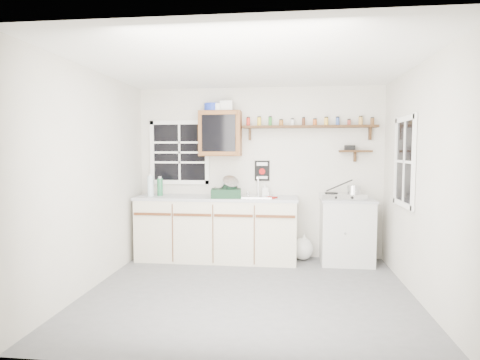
% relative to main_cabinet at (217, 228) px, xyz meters
% --- Properties ---
extents(room, '(3.64, 3.24, 2.54)m').
position_rel_main_cabinet_xyz_m(room, '(0.58, -1.30, 0.79)').
color(room, '#565759').
rests_on(room, ground).
extents(main_cabinet, '(2.31, 0.63, 0.92)m').
position_rel_main_cabinet_xyz_m(main_cabinet, '(0.00, 0.00, 0.00)').
color(main_cabinet, beige).
rests_on(main_cabinet, floor).
extents(right_cabinet, '(0.73, 0.57, 0.91)m').
position_rel_main_cabinet_xyz_m(right_cabinet, '(1.83, 0.03, -0.01)').
color(right_cabinet, silver).
rests_on(right_cabinet, floor).
extents(sink, '(0.52, 0.44, 0.29)m').
position_rel_main_cabinet_xyz_m(sink, '(0.54, 0.01, 0.47)').
color(sink, silver).
rests_on(sink, main_cabinet).
extents(upper_cabinet, '(0.60, 0.32, 0.65)m').
position_rel_main_cabinet_xyz_m(upper_cabinet, '(0.03, 0.14, 1.36)').
color(upper_cabinet, brown).
rests_on(upper_cabinet, wall_back).
extents(upper_cabinet_clutter, '(0.42, 0.24, 0.14)m').
position_rel_main_cabinet_xyz_m(upper_cabinet_clutter, '(-0.00, 0.14, 1.75)').
color(upper_cabinet_clutter, '#192FA2').
rests_on(upper_cabinet_clutter, upper_cabinet).
extents(spice_shelf, '(1.91, 0.18, 0.34)m').
position_rel_main_cabinet_xyz_m(spice_shelf, '(1.30, 0.21, 1.47)').
color(spice_shelf, black).
rests_on(spice_shelf, wall_back).
extents(secondary_shelf, '(0.45, 0.16, 0.24)m').
position_rel_main_cabinet_xyz_m(secondary_shelf, '(1.94, 0.22, 1.12)').
color(secondary_shelf, black).
rests_on(secondary_shelf, wall_back).
extents(warning_sign, '(0.22, 0.02, 0.30)m').
position_rel_main_cabinet_xyz_m(warning_sign, '(0.63, 0.29, 0.82)').
color(warning_sign, black).
rests_on(warning_sign, wall_back).
extents(window_back, '(0.93, 0.03, 0.98)m').
position_rel_main_cabinet_xyz_m(window_back, '(-0.62, 0.29, 1.09)').
color(window_back, black).
rests_on(window_back, wall_back).
extents(window_right, '(0.03, 0.78, 1.08)m').
position_rel_main_cabinet_xyz_m(window_right, '(2.37, -0.75, 0.99)').
color(window_right, black).
rests_on(window_right, wall_back).
extents(water_bottles, '(0.20, 0.17, 0.33)m').
position_rel_main_cabinet_xyz_m(water_bottles, '(-0.91, -0.02, 0.60)').
color(water_bottles, silver).
rests_on(water_bottles, main_cabinet).
extents(dish_rack, '(0.45, 0.36, 0.31)m').
position_rel_main_cabinet_xyz_m(dish_rack, '(0.17, -0.11, 0.56)').
color(dish_rack, black).
rests_on(dish_rack, main_cabinet).
extents(soap_bottle, '(0.10, 0.10, 0.19)m').
position_rel_main_cabinet_xyz_m(soap_bottle, '(0.68, 0.13, 0.55)').
color(soap_bottle, silver).
rests_on(soap_bottle, main_cabinet).
extents(rag, '(0.18, 0.16, 0.02)m').
position_rel_main_cabinet_xyz_m(rag, '(0.79, -0.11, 0.47)').
color(rag, maroon).
rests_on(rag, main_cabinet).
extents(hotplate, '(0.63, 0.37, 0.09)m').
position_rel_main_cabinet_xyz_m(hotplate, '(1.77, 0.01, 0.49)').
color(hotplate, silver).
rests_on(hotplate, right_cabinet).
extents(saucepan, '(0.46, 0.22, 0.19)m').
position_rel_main_cabinet_xyz_m(saucepan, '(1.91, 0.01, 0.58)').
color(saucepan, silver).
rests_on(saucepan, hotplate).
extents(trash_bag, '(0.36, 0.32, 0.41)m').
position_rel_main_cabinet_xyz_m(trash_bag, '(1.24, 0.10, -0.29)').
color(trash_bag, silver).
rests_on(trash_bag, floor).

